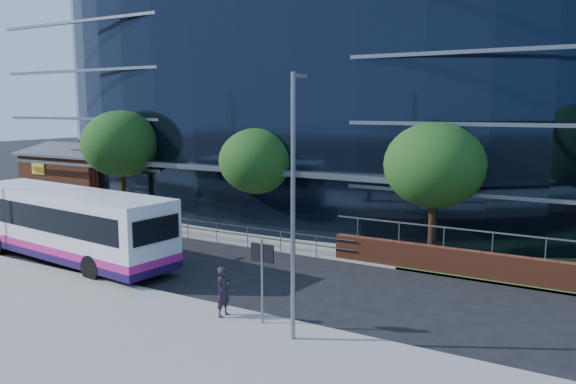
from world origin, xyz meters
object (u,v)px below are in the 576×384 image
Objects in this scene: tree_far_a at (121,144)px; brick_pavilion at (85,174)px; city_bus at (69,224)px; streetlight_east at (294,200)px; pedestrian at (223,292)px; tree_far_b at (257,161)px; street_sign at (262,264)px; tree_far_c at (435,165)px.

brick_pavilion is at bearing 153.45° from tree_far_a.
city_bus is (14.40, -12.95, -0.17)m from brick_pavilion.
streetlight_east is 4.55m from pedestrian.
streetlight_east reaches higher than tree_far_b.
brick_pavilion is 30.49m from street_sign.
tree_far_b reaches higher than brick_pavilion.
tree_far_b reaches higher than city_bus.
street_sign is at bearing -103.29° from tree_far_c.
tree_far_a is 0.87× the size of streetlight_east.
tree_far_c is at bearing 76.71° from street_sign.
streetlight_east is (1.50, -0.59, 2.29)m from street_sign.
tree_far_c reaches higher than tree_far_b.
street_sign is 0.43× the size of tree_far_c.
tree_far_b is at bearing 29.21° from pedestrian.
city_bus is 7.36× the size of pedestrian.
pedestrian is at bearing -6.79° from city_bus.
brick_pavilion is 32.19m from streetlight_east.
brick_pavilion is at bearing 143.46° from city_bus.
tree_far_a is 1.07× the size of tree_far_c.
tree_far_b is (19.00, -4.00, 2.27)m from brick_pavilion.
streetlight_east is (-1.00, -11.17, -0.10)m from tree_far_c.
street_sign is at bearing -4.60° from city_bus.
city_bus is (-12.10, 2.14, -0.38)m from street_sign.
tree_far_a is at bearing 127.99° from city_bus.
brick_pavilion is 10.48m from tree_far_a.
streetlight_east reaches higher than tree_far_a.
city_bus is at bearing -149.95° from tree_far_c.
pedestrian is at bearing 171.90° from streetlight_east.
tree_far_b is 10.02m from tree_far_c.
pedestrian is at bearing -33.83° from tree_far_a.
tree_far_a is at bearing 149.54° from streetlight_east.
tree_far_a is 0.56× the size of city_bus.
tree_far_a is 1.15× the size of tree_far_b.
pedestrian is at bearing -61.77° from tree_far_b.
pedestrian is at bearing -31.34° from brick_pavilion.
tree_far_a reaches higher than pedestrian.
tree_far_a is 19.69m from pedestrian.
pedestrian is (10.65, -2.30, -0.77)m from city_bus.
tree_far_c is at bearing -2.86° from tree_far_b.
tree_far_a reaches higher than brick_pavilion.
brick_pavilion is 1.32× the size of tree_far_c.
brick_pavilion is at bearing 150.76° from streetlight_east.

